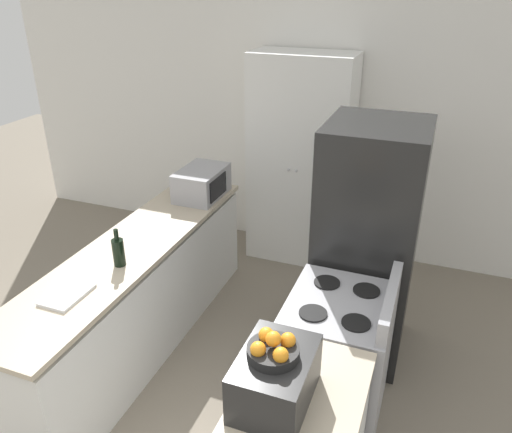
# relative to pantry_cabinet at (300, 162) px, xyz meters

# --- Properties ---
(wall_back) EXTENTS (7.00, 0.06, 2.60)m
(wall_back) POSITION_rel_pantry_cabinet_xyz_m (0.04, 0.30, 0.25)
(wall_back) COLOR white
(wall_back) RESTS_ON ground_plane
(counter_left) EXTENTS (0.60, 2.68, 0.92)m
(counter_left) POSITION_rel_pantry_cabinet_xyz_m (-0.76, -1.84, -0.61)
(counter_left) COLOR silver
(counter_left) RESTS_ON ground_plane
(pantry_cabinet) EXTENTS (0.98, 0.53, 2.10)m
(pantry_cabinet) POSITION_rel_pantry_cabinet_xyz_m (0.00, 0.00, 0.00)
(pantry_cabinet) COLOR white
(pantry_cabinet) RESTS_ON ground_plane
(stove) EXTENTS (0.66, 0.73, 1.08)m
(stove) POSITION_rel_pantry_cabinet_xyz_m (0.85, -2.01, -0.58)
(stove) COLOR #9E9EA3
(stove) RESTS_ON ground_plane
(refrigerator) EXTENTS (0.72, 0.76, 1.84)m
(refrigerator) POSITION_rel_pantry_cabinet_xyz_m (0.88, -1.23, -0.13)
(refrigerator) COLOR black
(refrigerator) RESTS_ON ground_plane
(microwave) EXTENTS (0.36, 0.52, 0.26)m
(microwave) POSITION_rel_pantry_cabinet_xyz_m (-0.67, -0.85, -0.00)
(microwave) COLOR #939399
(microwave) RESTS_ON counter_left
(wine_bottle) EXTENTS (0.08, 0.08, 0.28)m
(wine_bottle) POSITION_rel_pantry_cabinet_xyz_m (-0.67, -2.12, -0.03)
(wine_bottle) COLOR black
(wine_bottle) RESTS_ON counter_left
(toaster_oven) EXTENTS (0.34, 0.45, 0.26)m
(toaster_oven) POSITION_rel_pantry_cabinet_xyz_m (0.72, -2.88, -0.00)
(toaster_oven) COLOR black
(toaster_oven) RESTS_ON counter_right
(fruit_bowl) EXTENTS (0.24, 0.24, 0.13)m
(fruit_bowl) POSITION_rel_pantry_cabinet_xyz_m (0.71, -2.89, 0.17)
(fruit_bowl) COLOR black
(fruit_bowl) RESTS_ON toaster_oven
(cutting_board) EXTENTS (0.21, 0.31, 0.02)m
(cutting_board) POSITION_rel_pantry_cabinet_xyz_m (-0.76, -2.55, -0.12)
(cutting_board) COLOR silver
(cutting_board) RESTS_ON counter_left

